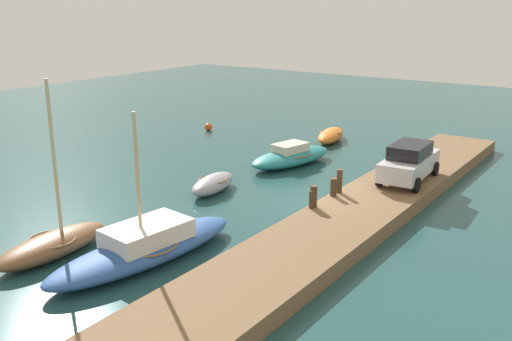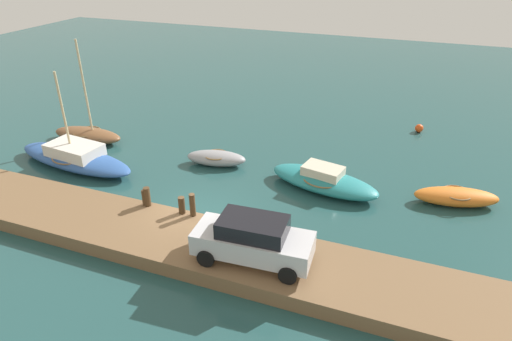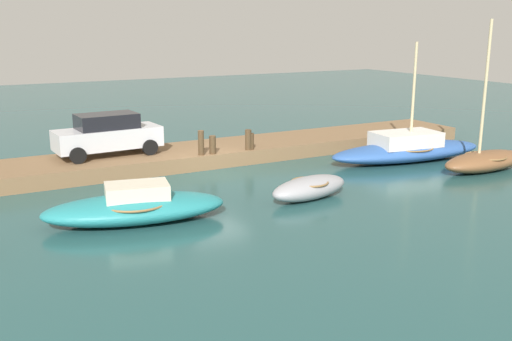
{
  "view_description": "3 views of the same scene",
  "coord_description": "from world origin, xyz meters",
  "px_view_note": "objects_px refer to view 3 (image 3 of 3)",
  "views": [
    {
      "loc": [
        -20.62,
        -11.16,
        8.37
      ],
      "look_at": [
        1.18,
        4.23,
        0.52
      ],
      "focal_mm": 40.16,
      "sensor_mm": 36.0,
      "label": 1
    },
    {
      "loc": [
        8.12,
        -14.17,
        10.9
      ],
      "look_at": [
        1.32,
        3.76,
        0.69
      ],
      "focal_mm": 30.96,
      "sensor_mm": 36.0,
      "label": 2
    },
    {
      "loc": [
        9.4,
        20.87,
        5.8
      ],
      "look_at": [
        0.05,
        3.62,
        0.9
      ],
      "focal_mm": 40.95,
      "sensor_mm": 36.0,
      "label": 3
    }
  ],
  "objects_px": {
    "mooring_post_mid_west": "(248,140)",
    "mooring_post_east": "(201,143)",
    "parked_car": "(108,134)",
    "mooring_post_west": "(251,141)",
    "rowboat_brown": "(485,160)",
    "motorboat_teal": "(135,207)",
    "sailboat_blue": "(407,149)",
    "mooring_post_mid_east": "(213,145)",
    "dinghy_grey": "(310,188)"
  },
  "relations": [
    {
      "from": "mooring_post_mid_east",
      "to": "parked_car",
      "type": "distance_m",
      "value": 4.27
    },
    {
      "from": "rowboat_brown",
      "to": "mooring_post_east",
      "type": "distance_m",
      "value": 11.63
    },
    {
      "from": "mooring_post_west",
      "to": "parked_car",
      "type": "bearing_deg",
      "value": -17.17
    },
    {
      "from": "mooring_post_mid_west",
      "to": "mooring_post_west",
      "type": "bearing_deg",
      "value": 180.0
    },
    {
      "from": "rowboat_brown",
      "to": "mooring_post_west",
      "type": "xyz_separation_m",
      "value": [
        7.8,
        -5.68,
        0.52
      ]
    },
    {
      "from": "mooring_post_mid_east",
      "to": "mooring_post_east",
      "type": "xyz_separation_m",
      "value": [
        0.51,
        0.0,
        0.13
      ]
    },
    {
      "from": "motorboat_teal",
      "to": "parked_car",
      "type": "height_order",
      "value": "parked_car"
    },
    {
      "from": "mooring_post_mid_west",
      "to": "mooring_post_east",
      "type": "xyz_separation_m",
      "value": [
        2.18,
        0.0,
        0.07
      ]
    },
    {
      "from": "mooring_post_mid_east",
      "to": "mooring_post_west",
      "type": "bearing_deg",
      "value": 180.0
    },
    {
      "from": "parked_car",
      "to": "mooring_post_east",
      "type": "bearing_deg",
      "value": 148.9
    },
    {
      "from": "mooring_post_west",
      "to": "mooring_post_east",
      "type": "bearing_deg",
      "value": 0.0
    },
    {
      "from": "motorboat_teal",
      "to": "mooring_post_mid_west",
      "type": "bearing_deg",
      "value": -130.52
    },
    {
      "from": "dinghy_grey",
      "to": "mooring_post_west",
      "type": "height_order",
      "value": "mooring_post_west"
    },
    {
      "from": "sailboat_blue",
      "to": "mooring_post_east",
      "type": "height_order",
      "value": "sailboat_blue"
    },
    {
      "from": "motorboat_teal",
      "to": "rowboat_brown",
      "type": "bearing_deg",
      "value": -170.78
    },
    {
      "from": "mooring_post_west",
      "to": "mooring_post_mid_west",
      "type": "relative_size",
      "value": 0.81
    },
    {
      "from": "rowboat_brown",
      "to": "sailboat_blue",
      "type": "xyz_separation_m",
      "value": [
        1.56,
        -2.88,
        0.08
      ]
    },
    {
      "from": "sailboat_blue",
      "to": "rowboat_brown",
      "type": "bearing_deg",
      "value": 124.82
    },
    {
      "from": "motorboat_teal",
      "to": "mooring_post_mid_west",
      "type": "distance_m",
      "value": 8.32
    },
    {
      "from": "motorboat_teal",
      "to": "parked_car",
      "type": "xyz_separation_m",
      "value": [
        -1.01,
        -6.87,
        1.02
      ]
    },
    {
      "from": "mooring_post_west",
      "to": "parked_car",
      "type": "distance_m",
      "value": 5.97
    },
    {
      "from": "mooring_post_mid_east",
      "to": "rowboat_brown",
      "type": "bearing_deg",
      "value": 149.42
    },
    {
      "from": "dinghy_grey",
      "to": "mooring_post_west",
      "type": "relative_size",
      "value": 4.77
    },
    {
      "from": "mooring_post_mid_east",
      "to": "parked_car",
      "type": "bearing_deg",
      "value": -24.44
    },
    {
      "from": "rowboat_brown",
      "to": "parked_car",
      "type": "bearing_deg",
      "value": -31.44
    },
    {
      "from": "mooring_post_west",
      "to": "mooring_post_east",
      "type": "xyz_separation_m",
      "value": [
        2.33,
        0.0,
        0.16
      ]
    },
    {
      "from": "motorboat_teal",
      "to": "mooring_post_mid_west",
      "type": "xyz_separation_m",
      "value": [
        -6.54,
        -5.11,
        0.57
      ]
    },
    {
      "from": "parked_car",
      "to": "motorboat_teal",
      "type": "bearing_deg",
      "value": 78.18
    },
    {
      "from": "dinghy_grey",
      "to": "mooring_post_mid_west",
      "type": "xyz_separation_m",
      "value": [
        -0.58,
        -5.6,
        0.65
      ]
    },
    {
      "from": "mooring_post_east",
      "to": "parked_car",
      "type": "xyz_separation_m",
      "value": [
        3.35,
        -1.76,
        0.37
      ]
    },
    {
      "from": "motorboat_teal",
      "to": "mooring_post_west",
      "type": "relative_size",
      "value": 8.15
    },
    {
      "from": "motorboat_teal",
      "to": "dinghy_grey",
      "type": "distance_m",
      "value": 5.99
    },
    {
      "from": "motorboat_teal",
      "to": "mooring_post_mid_west",
      "type": "height_order",
      "value": "mooring_post_mid_west"
    },
    {
      "from": "rowboat_brown",
      "to": "dinghy_grey",
      "type": "bearing_deg",
      "value": -3.09
    },
    {
      "from": "motorboat_teal",
      "to": "rowboat_brown",
      "type": "height_order",
      "value": "rowboat_brown"
    },
    {
      "from": "dinghy_grey",
      "to": "parked_car",
      "type": "xyz_separation_m",
      "value": [
        4.96,
        -7.36,
        1.1
      ]
    },
    {
      "from": "motorboat_teal",
      "to": "mooring_post_west",
      "type": "height_order",
      "value": "mooring_post_west"
    },
    {
      "from": "rowboat_brown",
      "to": "mooring_post_mid_east",
      "type": "relative_size",
      "value": 7.97
    },
    {
      "from": "rowboat_brown",
      "to": "mooring_post_west",
      "type": "height_order",
      "value": "rowboat_brown"
    },
    {
      "from": "dinghy_grey",
      "to": "mooring_post_mid_west",
      "type": "distance_m",
      "value": 5.67
    },
    {
      "from": "mooring_post_mid_west",
      "to": "mooring_post_mid_east",
      "type": "height_order",
      "value": "mooring_post_mid_west"
    },
    {
      "from": "motorboat_teal",
      "to": "parked_car",
      "type": "relative_size",
      "value": 1.34
    },
    {
      "from": "mooring_post_mid_west",
      "to": "sailboat_blue",
      "type": "bearing_deg",
      "value": 156.32
    },
    {
      "from": "mooring_post_east",
      "to": "sailboat_blue",
      "type": "bearing_deg",
      "value": 161.89
    },
    {
      "from": "mooring_post_west",
      "to": "parked_car",
      "type": "xyz_separation_m",
      "value": [
        5.68,
        -1.76,
        0.53
      ]
    },
    {
      "from": "motorboat_teal",
      "to": "mooring_post_east",
      "type": "distance_m",
      "value": 6.75
    },
    {
      "from": "dinghy_grey",
      "to": "mooring_post_east",
      "type": "distance_m",
      "value": 5.87
    },
    {
      "from": "sailboat_blue",
      "to": "mooring_post_mid_west",
      "type": "xyz_separation_m",
      "value": [
        6.39,
        -2.8,
        0.52
      ]
    },
    {
      "from": "rowboat_brown",
      "to": "mooring_post_mid_east",
      "type": "height_order",
      "value": "rowboat_brown"
    },
    {
      "from": "rowboat_brown",
      "to": "motorboat_teal",
      "type": "bearing_deg",
      "value": -4.8
    }
  ]
}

